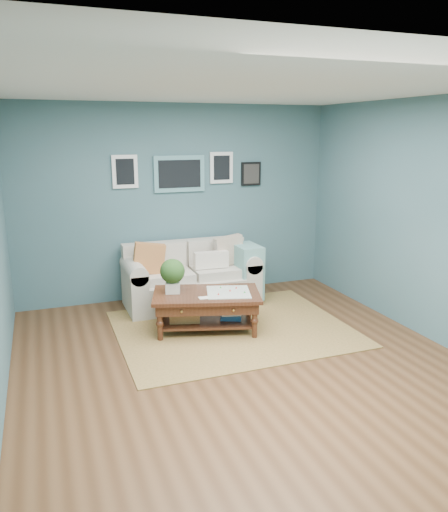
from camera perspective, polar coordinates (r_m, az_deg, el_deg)
name	(u,v)px	position (r m, az deg, el deg)	size (l,w,h in m)	color
room_shell	(245,234)	(4.80, 2.41, 2.54)	(5.00, 5.02, 2.70)	brown
area_rug	(233,329)	(6.08, 1.00, -8.29)	(2.72, 2.18, 0.01)	brown
loveseat	(196,276)	(6.87, -3.23, -2.35)	(1.83, 0.83, 0.94)	beige
coffee_table	(201,299)	(5.93, -2.66, -4.97)	(1.40, 1.05, 0.87)	#33170D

